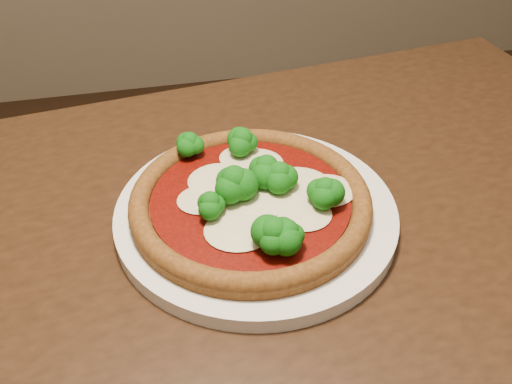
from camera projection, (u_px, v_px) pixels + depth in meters
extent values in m
cube|color=black|center=(195.00, 272.00, 0.60)|extent=(1.33, 0.87, 0.04)
cylinder|color=black|center=(430.00, 225.00, 1.22)|extent=(0.06, 0.06, 0.71)
cylinder|color=silver|center=(256.00, 214.00, 0.63)|extent=(0.31, 0.31, 0.02)
cylinder|color=brown|center=(251.00, 205.00, 0.62)|extent=(0.26, 0.26, 0.01)
torus|color=brown|center=(251.00, 200.00, 0.62)|extent=(0.26, 0.26, 0.02)
cylinder|color=#610A04|center=(251.00, 199.00, 0.62)|extent=(0.22, 0.22, 0.00)
ellipsoid|color=beige|center=(327.00, 190.00, 0.62)|extent=(0.06, 0.06, 0.01)
ellipsoid|color=beige|center=(304.00, 214.00, 0.59)|extent=(0.06, 0.05, 0.00)
ellipsoid|color=beige|center=(202.00, 199.00, 0.61)|extent=(0.06, 0.05, 0.00)
ellipsoid|color=beige|center=(256.00, 190.00, 0.63)|extent=(0.11, 0.10, 0.01)
ellipsoid|color=beige|center=(242.00, 157.00, 0.67)|extent=(0.05, 0.05, 0.00)
ellipsoid|color=beige|center=(255.00, 164.00, 0.66)|extent=(0.07, 0.06, 0.01)
ellipsoid|color=beige|center=(239.00, 229.00, 0.58)|extent=(0.07, 0.07, 0.01)
ellipsoid|color=beige|center=(296.00, 187.00, 0.63)|extent=(0.08, 0.07, 0.01)
ellipsoid|color=beige|center=(219.00, 180.00, 0.64)|extent=(0.07, 0.06, 0.01)
ellipsoid|color=#137913|center=(279.00, 175.00, 0.61)|extent=(0.04, 0.04, 0.04)
ellipsoid|color=#137913|center=(287.00, 233.00, 0.54)|extent=(0.04, 0.04, 0.04)
ellipsoid|color=#137913|center=(274.00, 232.00, 0.54)|extent=(0.05, 0.05, 0.04)
ellipsoid|color=#137913|center=(242.00, 140.00, 0.66)|extent=(0.04, 0.04, 0.04)
ellipsoid|color=#137913|center=(210.00, 203.00, 0.58)|extent=(0.04, 0.04, 0.03)
ellipsoid|color=#137913|center=(325.00, 190.00, 0.59)|extent=(0.04, 0.04, 0.03)
ellipsoid|color=#137913|center=(234.00, 181.00, 0.60)|extent=(0.05, 0.05, 0.04)
ellipsoid|color=#137913|center=(267.00, 168.00, 0.62)|extent=(0.05, 0.05, 0.04)
ellipsoid|color=#137913|center=(190.00, 142.00, 0.67)|extent=(0.04, 0.04, 0.03)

